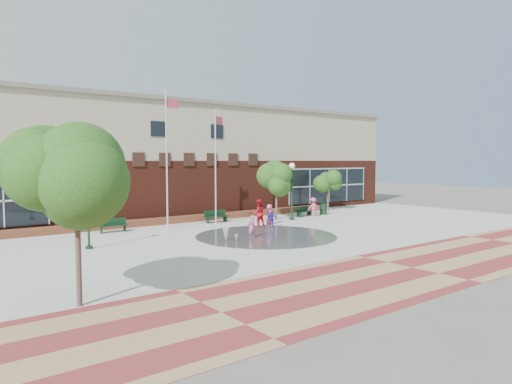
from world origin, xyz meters
TOP-DOWN VIEW (x-y plane):
  - ground at (0.00, 0.00)m, footprint 120.00×120.00m
  - plaza_concrete at (0.00, 4.00)m, footprint 46.00×18.00m
  - paver_band at (0.00, -7.00)m, footprint 46.00×6.00m
  - splash_pad at (0.00, 3.00)m, footprint 8.40×8.40m
  - library_building at (0.00, 17.48)m, footprint 44.40×10.40m
  - flower_bed at (0.00, 11.60)m, footprint 26.00×1.20m
  - flagpole_left at (-3.41, 9.10)m, footprint 1.06×0.20m
  - flagpole_right at (0.38, 9.24)m, footprint 0.93×0.45m
  - lamp_left at (-9.67, 5.31)m, footprint 0.40×0.40m
  - lamp_right at (6.15, 7.70)m, footprint 0.46×0.46m
  - bench_left at (-6.83, 9.85)m, footprint 1.79×0.59m
  - bench_mid at (0.76, 9.84)m, footprint 1.80×0.51m
  - bench_right at (8.37, 8.73)m, footprint 1.68×0.73m
  - trash_can at (10.50, 8.65)m, footprint 0.60×0.60m
  - tree_big_left at (-12.70, -3.82)m, footprint 3.94×3.94m
  - tree_mid at (5.34, 8.56)m, footprint 2.56×2.56m
  - tree_small_right at (12.97, 10.55)m, footprint 2.09×2.09m
  - water_jet_a at (-2.95, 2.85)m, footprint 0.40×0.40m
  - water_jet_b at (-2.50, 2.47)m, footprint 0.18×0.18m
  - child_splash at (-1.07, 3.00)m, footprint 0.53×0.38m
  - adult_red at (1.94, 6.31)m, footprint 1.05×0.90m
  - adult_pink at (3.24, 6.74)m, footprint 0.72×0.49m
  - child_blue at (2.50, 5.57)m, footprint 0.70×0.62m
  - person_bench at (8.92, 8.24)m, footprint 1.06×0.70m

SIDE VIEW (x-z plane):
  - ground at x=0.00m, z-range 0.00..0.00m
  - flower_bed at x=0.00m, z-range -0.20..0.20m
  - water_jet_a at x=-2.95m, z-range -0.39..0.39m
  - water_jet_b at x=-2.50m, z-range -0.20..0.20m
  - plaza_concrete at x=0.00m, z-range 0.00..0.01m
  - paver_band at x=0.00m, z-range 0.00..0.01m
  - splash_pad at x=0.00m, z-range 0.00..0.01m
  - bench_right at x=8.37m, z-range -0.14..0.67m
  - bench_left at x=-6.83m, z-range -0.16..0.73m
  - bench_mid at x=0.76m, z-range -0.16..0.74m
  - trash_can at x=10.50m, z-range 0.01..1.00m
  - child_blue at x=2.50m, z-range 0.00..1.14m
  - child_splash at x=-1.07m, z-range 0.00..1.34m
  - adult_pink at x=3.24m, z-range 0.00..1.44m
  - person_bench at x=8.92m, z-range 0.00..1.52m
  - adult_red at x=1.94m, z-range 0.00..1.89m
  - lamp_left at x=-9.67m, z-range 0.46..4.29m
  - tree_small_right at x=12.97m, z-range 0.82..4.39m
  - lamp_right at x=6.15m, z-range 0.53..4.87m
  - tree_mid at x=5.34m, z-range 0.99..5.31m
  - tree_big_left at x=-12.70m, z-range 1.35..7.66m
  - flagpole_right at x=0.38m, z-range 0.47..8.55m
  - library_building at x=0.00m, z-range 0.04..9.24m
  - flagpole_left at x=-3.41m, z-range 0.51..9.56m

